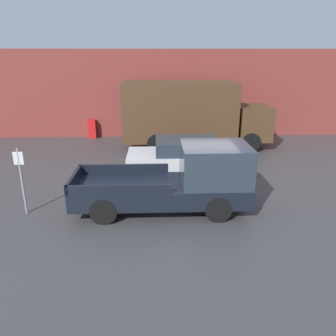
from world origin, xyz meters
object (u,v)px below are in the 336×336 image
(pickup_truck, at_px, (181,180))
(newspaper_box, at_px, (92,129))
(car, at_px, (184,156))
(delivery_truck, at_px, (189,113))
(parking_sign, at_px, (21,178))

(pickup_truck, distance_m, newspaper_box, 10.87)
(pickup_truck, distance_m, car, 3.34)
(car, height_order, delivery_truck, delivery_truck)
(car, height_order, newspaper_box, car)
(car, relative_size, delivery_truck, 0.60)
(pickup_truck, relative_size, newspaper_box, 4.99)
(parking_sign, bearing_deg, delivery_truck, 52.24)
(pickup_truck, bearing_deg, parking_sign, -178.74)
(parking_sign, height_order, newspaper_box, parking_sign)
(delivery_truck, bearing_deg, parking_sign, -127.76)
(car, bearing_deg, newspaper_box, 127.18)
(delivery_truck, bearing_deg, car, -98.57)
(pickup_truck, relative_size, parking_sign, 2.58)
(pickup_truck, xyz_separation_m, delivery_truck, (1.02, 7.56, 0.86))
(car, bearing_deg, parking_sign, -147.16)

